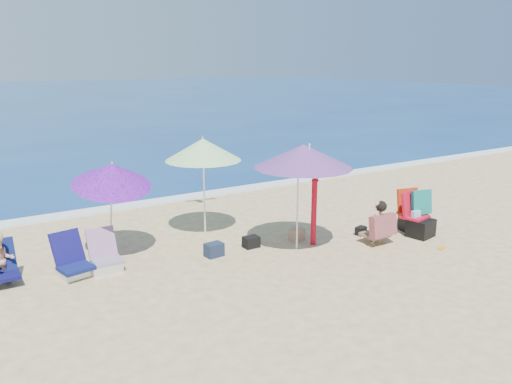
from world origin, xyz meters
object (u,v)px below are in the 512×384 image
furled_umbrella (314,206)px  umbrella_striped (203,150)px  umbrella_blue (112,175)px  person_left (1,260)px  camp_chair_right (414,216)px  person_center (379,224)px  chair_rainbow (105,260)px  chair_navy (74,265)px  camp_chair_left (418,223)px  umbrella_turquoise (303,156)px

furled_umbrella → umbrella_striped: bearing=133.0°
umbrella_blue → person_left: size_ratio=2.11×
furled_umbrella → camp_chair_right: size_ratio=1.55×
umbrella_blue → person_center: size_ratio=2.17×
umbrella_blue → chair_rainbow: 1.46m
umbrella_blue → person_center: (4.48, -1.97, -1.12)m
chair_navy → chair_rainbow: 0.51m
chair_rainbow → camp_chair_left: (5.88, -1.61, 0.08)m
camp_chair_left → chair_navy: bearing=165.5°
chair_navy → camp_chair_right: camp_chair_right is taller
chair_rainbow → person_left: size_ratio=0.76×
umbrella_turquoise → camp_chair_right: (2.67, -0.31, -1.47)m
umbrella_blue → camp_chair_right: (5.69, -1.77, -1.21)m
chair_rainbow → camp_chair_left: size_ratio=0.78×
umbrella_striped → person_left: umbrella_striped is taller
person_center → furled_umbrella: bearing=147.8°
umbrella_striped → chair_rainbow: 2.85m
umbrella_striped → umbrella_blue: size_ratio=1.07×
chair_navy → chair_rainbow: (0.51, -0.04, -0.01)m
umbrella_blue → furled_umbrella: size_ratio=1.33×
camp_chair_left → furled_umbrella: bearing=160.9°
chair_navy → person_left: size_ratio=0.87×
umbrella_turquoise → camp_chair_left: bearing=-12.8°
umbrella_blue → chair_rainbow: (-0.35, -0.42, -1.36)m
umbrella_turquoise → person_left: (-4.91, 1.33, -1.39)m
umbrella_striped → person_center: (2.57, -2.29, -1.34)m
umbrella_blue → person_center: bearing=-23.7°
chair_rainbow → person_center: (4.83, -1.55, 0.24)m
person_center → person_left: person_left is taller
camp_chair_right → person_center: bearing=-170.9°
umbrella_blue → person_left: 2.21m
furled_umbrella → camp_chair_right: 2.35m
furled_umbrella → person_center: 1.30m
chair_navy → person_center: (5.34, -1.59, 0.23)m
umbrella_blue → chair_navy: size_ratio=2.43×
chair_rainbow → person_center: person_center is taller
camp_chair_left → chair_rainbow: bearing=164.6°
furled_umbrella → chair_navy: 4.42m
umbrella_turquoise → umbrella_striped: 2.09m
umbrella_blue → camp_chair_right: umbrella_blue is taller
chair_rainbow → camp_chair_left: bearing=-15.4°
umbrella_striped → camp_chair_left: (3.62, -2.35, -1.49)m
person_left → chair_navy: bearing=-13.0°
furled_umbrella → camp_chair_left: (2.11, -0.73, -0.51)m
person_left → furled_umbrella: bearing=-12.4°
umbrella_striped → camp_chair_left: umbrella_striped is taller
umbrella_turquoise → umbrella_striped: (-1.10, 1.78, -0.04)m
umbrella_turquoise → person_left: bearing=164.9°
chair_rainbow → camp_chair_right: bearing=-12.7°
umbrella_striped → furled_umbrella: 2.42m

